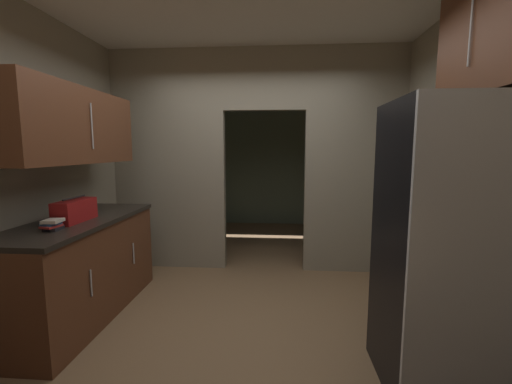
{
  "coord_description": "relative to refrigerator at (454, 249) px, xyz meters",
  "views": [
    {
      "loc": [
        0.33,
        -2.66,
        1.55
      ],
      "look_at": [
        0.09,
        0.55,
        1.14
      ],
      "focal_mm": 23.18,
      "sensor_mm": 36.0,
      "label": 1
    }
  ],
  "objects": [
    {
      "name": "book_stack",
      "position": [
        -2.88,
        0.3,
        0.04
      ],
      "size": [
        0.14,
        0.17,
        0.09
      ],
      "color": "black",
      "rests_on": "lower_cabinet_run"
    },
    {
      "name": "kitchen_overhead_slab",
      "position": [
        -1.42,
        1.01,
        1.9
      ],
      "size": [
        4.07,
        7.1,
        0.06
      ],
      "primitive_type": "cube",
      "color": "silver"
    },
    {
      "name": "refrigerator",
      "position": [
        0.0,
        0.0,
        0.0
      ],
      "size": [
        0.82,
        0.75,
        1.85
      ],
      "color": "black",
      "rests_on": "ground"
    },
    {
      "name": "ground",
      "position": [
        -1.42,
        0.55,
        -0.93
      ],
      "size": [
        20.0,
        20.0,
        0.0
      ],
      "primitive_type": "plane",
      "color": "brown"
    },
    {
      "name": "boombox",
      "position": [
        -2.9,
        0.62,
        0.09
      ],
      "size": [
        0.17,
        0.43,
        0.22
      ],
      "color": "maroon",
      "rests_on": "lower_cabinet_run"
    },
    {
      "name": "upper_cabinet_fridgeside",
      "position": [
        0.23,
        0.1,
        1.4
      ],
      "size": [
        0.36,
        0.91,
        0.89
      ],
      "color": "brown"
    },
    {
      "name": "adjoining_room_shell",
      "position": [
        -1.42,
        4.0,
        0.47
      ],
      "size": [
        3.67,
        2.76,
        2.79
      ],
      "color": "slate",
      "rests_on": "ground"
    },
    {
      "name": "upper_cabinet_counterside",
      "position": [
        -2.93,
        0.71,
        0.83
      ],
      "size": [
        0.36,
        1.58,
        0.66
      ],
      "color": "brown"
    },
    {
      "name": "kitchen_partition",
      "position": [
        -1.45,
        2.1,
        0.57
      ],
      "size": [
        3.67,
        0.12,
        2.79
      ],
      "color": "gray",
      "rests_on": "ground"
    },
    {
      "name": "lower_cabinet_run",
      "position": [
        -2.93,
        0.71,
        -0.46
      ],
      "size": [
        0.66,
        1.75,
        0.92
      ],
      "color": "brown",
      "rests_on": "ground"
    }
  ]
}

